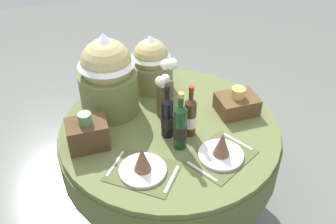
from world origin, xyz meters
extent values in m
plane|color=slate|center=(0.00, 0.00, 0.00)|extent=(8.00, 8.00, 0.00)
cylinder|color=#5B6638|center=(0.00, 0.00, 0.71)|extent=(1.27, 1.27, 0.04)
cylinder|color=#545D33|center=(0.00, 0.00, 0.59)|extent=(1.29, 1.29, 0.20)
cylinder|color=black|center=(0.00, 0.00, 0.36)|extent=(0.12, 0.12, 0.66)
cylinder|color=black|center=(0.00, 0.00, 0.01)|extent=(0.59, 0.59, 0.03)
cube|color=#4E562F|center=(-0.24, -0.30, 0.73)|extent=(0.43, 0.41, 0.00)
cylinder|color=white|center=(-0.24, -0.30, 0.74)|extent=(0.24, 0.24, 0.02)
cone|color=brown|center=(-0.24, -0.30, 0.82)|extent=(0.09, 0.09, 0.14)
cube|color=silver|center=(-0.36, -0.21, 0.74)|extent=(0.13, 0.16, 0.00)
cube|color=silver|center=(-0.12, -0.40, 0.74)|extent=(0.13, 0.16, 0.00)
cube|color=#4E562F|center=(0.18, -0.32, 0.73)|extent=(0.42, 0.39, 0.00)
cylinder|color=white|center=(0.18, -0.32, 0.74)|extent=(0.24, 0.24, 0.02)
cone|color=brown|center=(0.18, -0.32, 0.82)|extent=(0.09, 0.09, 0.14)
cube|color=silver|center=(0.04, -0.40, 0.74)|extent=(0.10, 0.17, 0.00)
cube|color=silver|center=(0.31, -0.25, 0.74)|extent=(0.11, 0.17, 0.00)
cylinder|color=brown|center=(0.01, 0.12, 0.84)|extent=(0.10, 0.10, 0.22)
sphere|color=white|center=(0.00, 0.08, 1.01)|extent=(0.05, 0.05, 0.05)
cylinder|color=#4C7038|center=(0.00, 0.08, 0.97)|extent=(0.01, 0.01, 0.04)
sphere|color=white|center=(0.03, 0.17, 1.04)|extent=(0.06, 0.06, 0.06)
cylinder|color=#4C7038|center=(0.03, 0.17, 0.99)|extent=(0.01, 0.01, 0.07)
sphere|color=white|center=(0.05, 0.13, 1.07)|extent=(0.07, 0.07, 0.07)
cylinder|color=#4C7038|center=(0.05, 0.13, 1.00)|extent=(0.01, 0.01, 0.09)
sphere|color=white|center=(-0.04, 0.03, 1.03)|extent=(0.06, 0.06, 0.06)
cylinder|color=#4C7038|center=(-0.04, 0.03, 0.98)|extent=(0.01, 0.01, 0.06)
cylinder|color=black|center=(-0.04, -0.07, 0.85)|extent=(0.07, 0.07, 0.23)
cylinder|color=black|center=(-0.04, -0.07, 0.83)|extent=(0.07, 0.07, 0.08)
cone|color=black|center=(-0.04, -0.07, 0.98)|extent=(0.07, 0.07, 0.03)
cylinder|color=black|center=(-0.04, -0.07, 1.03)|extent=(0.03, 0.03, 0.07)
cylinder|color=black|center=(-0.04, -0.07, 1.05)|extent=(0.03, 0.03, 0.02)
cylinder|color=#143819|center=(0.00, -0.18, 0.86)|extent=(0.07, 0.07, 0.25)
cylinder|color=black|center=(0.00, -0.18, 0.84)|extent=(0.07, 0.07, 0.08)
cone|color=#143819|center=(0.00, -0.18, 0.99)|extent=(0.07, 0.07, 0.03)
cylinder|color=#143819|center=(0.00, -0.18, 1.05)|extent=(0.03, 0.03, 0.07)
cylinder|color=#B29933|center=(0.00, -0.18, 1.07)|extent=(0.03, 0.03, 0.02)
cylinder|color=#422814|center=(0.09, -0.10, 0.84)|extent=(0.07, 0.07, 0.21)
cylinder|color=silver|center=(0.09, -0.10, 0.82)|extent=(0.07, 0.07, 0.07)
cone|color=#422814|center=(0.09, -0.10, 0.96)|extent=(0.07, 0.07, 0.03)
cylinder|color=#422814|center=(0.09, -0.10, 1.01)|extent=(0.03, 0.03, 0.07)
cylinder|color=maroon|center=(0.09, -0.10, 1.04)|extent=(0.03, 0.03, 0.02)
cylinder|color=olive|center=(-0.29, 0.26, 0.86)|extent=(0.34, 0.34, 0.26)
sphere|color=tan|center=(-0.29, 0.26, 1.05)|extent=(0.29, 0.29, 0.29)
cone|color=silver|center=(-0.29, 0.26, 1.15)|extent=(0.33, 0.33, 0.19)
cylinder|color=olive|center=(0.01, 0.43, 0.82)|extent=(0.26, 0.26, 0.18)
sphere|color=tan|center=(0.01, 0.43, 0.96)|extent=(0.22, 0.22, 0.22)
cone|color=silver|center=(0.01, 0.43, 1.03)|extent=(0.25, 0.25, 0.14)
cube|color=#47331E|center=(-0.47, -0.02, 0.81)|extent=(0.21, 0.16, 0.16)
cylinder|color=#4C7F4C|center=(-0.47, -0.02, 0.92)|extent=(0.07, 0.07, 0.06)
cube|color=brown|center=(0.43, 0.01, 0.79)|extent=(0.23, 0.18, 0.11)
cylinder|color=gold|center=(0.43, 0.01, 0.87)|extent=(0.08, 0.08, 0.06)
camera|label=1|loc=(-0.54, -1.65, 2.16)|focal=41.58mm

